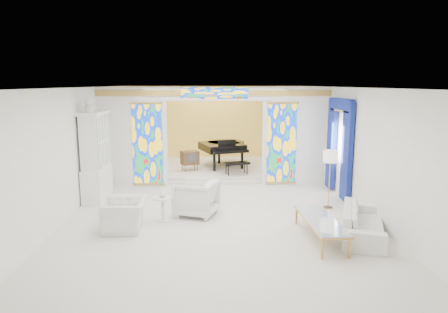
{
  "coord_description": "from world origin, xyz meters",
  "views": [
    {
      "loc": [
        -0.25,
        -10.04,
        3.1
      ],
      "look_at": [
        0.2,
        0.2,
        1.22
      ],
      "focal_mm": 32.0,
      "sensor_mm": 36.0,
      "label": 1
    }
  ],
  "objects_px": {
    "armchair_left": "(125,215)",
    "grand_piano": "(224,147)",
    "china_cabinet": "(96,157)",
    "coffee_table": "(320,221)",
    "tv_console": "(190,158)",
    "sofa": "(363,222)",
    "armchair_right": "(196,198)"
  },
  "relations": [
    {
      "from": "armchair_left",
      "to": "grand_piano",
      "type": "height_order",
      "value": "grand_piano"
    },
    {
      "from": "china_cabinet",
      "to": "armchair_left",
      "type": "relative_size",
      "value": 2.73
    },
    {
      "from": "china_cabinet",
      "to": "grand_piano",
      "type": "relative_size",
      "value": 0.96
    },
    {
      "from": "china_cabinet",
      "to": "coffee_table",
      "type": "height_order",
      "value": "china_cabinet"
    },
    {
      "from": "tv_console",
      "to": "china_cabinet",
      "type": "bearing_deg",
      "value": -154.14
    },
    {
      "from": "coffee_table",
      "to": "grand_piano",
      "type": "distance_m",
      "value": 6.78
    },
    {
      "from": "china_cabinet",
      "to": "sofa",
      "type": "xyz_separation_m",
      "value": [
        6.17,
        -2.96,
        -0.87
      ]
    },
    {
      "from": "armchair_right",
      "to": "sofa",
      "type": "distance_m",
      "value": 3.77
    },
    {
      "from": "china_cabinet",
      "to": "armchair_left",
      "type": "height_order",
      "value": "china_cabinet"
    },
    {
      "from": "armchair_right",
      "to": "coffee_table",
      "type": "distance_m",
      "value": 3.01
    },
    {
      "from": "grand_piano",
      "to": "armchair_right",
      "type": "bearing_deg",
      "value": -118.15
    },
    {
      "from": "coffee_table",
      "to": "grand_piano",
      "type": "bearing_deg",
      "value": 104.0
    },
    {
      "from": "sofa",
      "to": "tv_console",
      "type": "bearing_deg",
      "value": 53.78
    },
    {
      "from": "armchair_left",
      "to": "grand_piano",
      "type": "relative_size",
      "value": 0.35
    },
    {
      "from": "sofa",
      "to": "coffee_table",
      "type": "distance_m",
      "value": 0.96
    },
    {
      "from": "grand_piano",
      "to": "tv_console",
      "type": "bearing_deg",
      "value": -167.07
    },
    {
      "from": "armchair_right",
      "to": "armchair_left",
      "type": "bearing_deg",
      "value": -40.39
    },
    {
      "from": "armchair_left",
      "to": "tv_console",
      "type": "distance_m",
      "value": 5.23
    },
    {
      "from": "armchair_left",
      "to": "armchair_right",
      "type": "height_order",
      "value": "armchair_right"
    },
    {
      "from": "armchair_right",
      "to": "grand_piano",
      "type": "height_order",
      "value": "grand_piano"
    },
    {
      "from": "sofa",
      "to": "grand_piano",
      "type": "relative_size",
      "value": 0.72
    },
    {
      "from": "coffee_table",
      "to": "armchair_left",
      "type": "bearing_deg",
      "value": 169.35
    },
    {
      "from": "armchair_right",
      "to": "coffee_table",
      "type": "bearing_deg",
      "value": 76.39
    },
    {
      "from": "coffee_table",
      "to": "tv_console",
      "type": "relative_size",
      "value": 2.9
    },
    {
      "from": "sofa",
      "to": "armchair_left",
      "type": "bearing_deg",
      "value": 103.22
    },
    {
      "from": "armchair_right",
      "to": "tv_console",
      "type": "distance_m",
      "value": 4.22
    },
    {
      "from": "armchair_left",
      "to": "coffee_table",
      "type": "distance_m",
      "value": 4.1
    },
    {
      "from": "armchair_left",
      "to": "tv_console",
      "type": "relative_size",
      "value": 1.48
    },
    {
      "from": "armchair_left",
      "to": "grand_piano",
      "type": "distance_m",
      "value": 6.3
    },
    {
      "from": "tv_console",
      "to": "sofa",
      "type": "bearing_deg",
      "value": -79.34
    },
    {
      "from": "china_cabinet",
      "to": "armchair_right",
      "type": "bearing_deg",
      "value": -28.61
    },
    {
      "from": "armchair_left",
      "to": "coffee_table",
      "type": "xyz_separation_m",
      "value": [
        4.03,
        -0.76,
        0.07
      ]
    }
  ]
}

